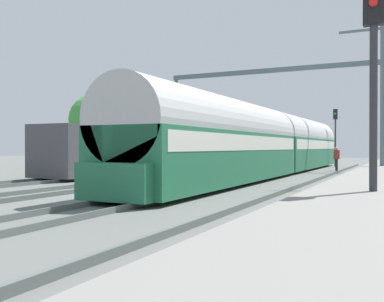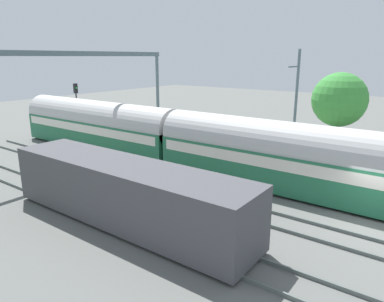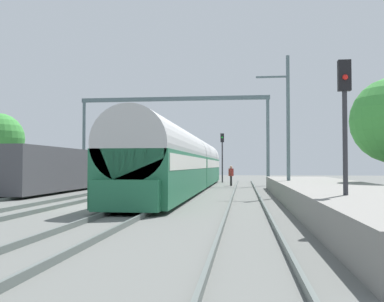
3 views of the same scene
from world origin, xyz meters
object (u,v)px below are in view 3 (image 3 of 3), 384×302
(passenger_train, at_px, (187,162))
(person_crossing, at_px, (231,174))
(railway_signal_near, at_px, (345,119))
(freight_car, at_px, (52,170))
(catenary_gantry, at_px, (174,118))
(railway_signal_far, at_px, (222,151))

(passenger_train, relative_size, person_crossing, 18.99)
(passenger_train, xyz_separation_m, railway_signal_near, (6.97, -18.07, 1.12))
(railway_signal_near, bearing_deg, person_crossing, 99.23)
(railway_signal_near, bearing_deg, freight_car, 137.19)
(freight_car, relative_size, railway_signal_near, 2.70)
(passenger_train, height_order, railway_signal_near, railway_signal_near)
(freight_car, distance_m, railway_signal_near, 20.97)
(catenary_gantry, bearing_deg, freight_car, -119.93)
(freight_car, xyz_separation_m, catenary_gantry, (6.27, 10.90, 4.46))
(railway_signal_near, bearing_deg, passenger_train, 111.10)
(passenger_train, bearing_deg, railway_signal_near, -68.90)
(person_crossing, relative_size, catenary_gantry, 0.10)
(railway_signal_near, height_order, catenary_gantry, catenary_gantry)
(passenger_train, bearing_deg, catenary_gantry, 106.56)
(passenger_train, height_order, freight_car, passenger_train)
(passenger_train, bearing_deg, person_crossing, 64.58)
(passenger_train, xyz_separation_m, railway_signal_far, (1.92, 13.53, 1.25))
(railway_signal_near, relative_size, railway_signal_far, 0.96)
(person_crossing, distance_m, railway_signal_far, 7.61)
(freight_car, height_order, catenary_gantry, catenary_gantry)
(railway_signal_far, xyz_separation_m, catenary_gantry, (-4.01, -6.50, 2.70))
(freight_car, bearing_deg, catenary_gantry, 60.07)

